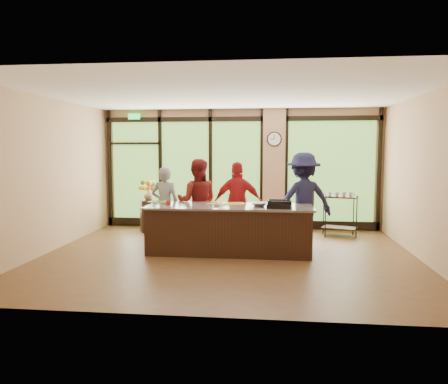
% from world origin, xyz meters
% --- Properties ---
extents(floor, '(7.00, 7.00, 0.00)m').
position_xyz_m(floor, '(0.00, 0.00, 0.00)').
color(floor, '#54361D').
rests_on(floor, ground).
extents(ceiling, '(7.00, 7.00, 0.00)m').
position_xyz_m(ceiling, '(0.00, 0.00, 3.00)').
color(ceiling, white).
rests_on(ceiling, back_wall).
extents(back_wall, '(7.00, 0.00, 7.00)m').
position_xyz_m(back_wall, '(0.00, 3.00, 1.50)').
color(back_wall, tan).
rests_on(back_wall, floor).
extents(left_wall, '(0.00, 6.00, 6.00)m').
position_xyz_m(left_wall, '(-3.50, 0.00, 1.50)').
color(left_wall, tan).
rests_on(left_wall, floor).
extents(right_wall, '(0.00, 6.00, 6.00)m').
position_xyz_m(right_wall, '(3.50, 0.00, 1.50)').
color(right_wall, tan).
rests_on(right_wall, floor).
extents(window_wall, '(6.90, 0.12, 3.00)m').
position_xyz_m(window_wall, '(0.16, 2.95, 1.39)').
color(window_wall, tan).
rests_on(window_wall, floor).
extents(island_base, '(3.10, 1.00, 0.88)m').
position_xyz_m(island_base, '(0.00, 0.30, 0.44)').
color(island_base, black).
rests_on(island_base, floor).
extents(countertop, '(3.20, 1.10, 0.04)m').
position_xyz_m(countertop, '(0.00, 0.30, 0.90)').
color(countertop, slate).
rests_on(countertop, island_base).
extents(wall_clock, '(0.36, 0.04, 0.36)m').
position_xyz_m(wall_clock, '(0.85, 2.87, 2.25)').
color(wall_clock, black).
rests_on(wall_clock, window_wall).
extents(cook_left, '(0.62, 0.42, 1.64)m').
position_xyz_m(cook_left, '(-1.45, 1.02, 0.82)').
color(cook_left, gray).
rests_on(cook_left, floor).
extents(cook_midleft, '(0.91, 0.73, 1.80)m').
position_xyz_m(cook_midleft, '(-0.76, 1.03, 0.90)').
color(cook_midleft, maroon).
rests_on(cook_midleft, floor).
extents(cook_midright, '(1.05, 0.50, 1.74)m').
position_xyz_m(cook_midright, '(0.11, 1.04, 0.87)').
color(cook_midright, '#A71920').
rests_on(cook_midright, floor).
extents(cook_right, '(1.41, 1.07, 1.94)m').
position_xyz_m(cook_right, '(1.45, 1.00, 0.97)').
color(cook_right, '#1A1A3A').
rests_on(cook_right, floor).
extents(roasting_pan, '(0.47, 0.39, 0.08)m').
position_xyz_m(roasting_pan, '(0.95, 0.06, 0.96)').
color(roasting_pan, black).
rests_on(roasting_pan, countertop).
extents(mixing_bowl, '(0.36, 0.36, 0.08)m').
position_xyz_m(mixing_bowl, '(0.57, 0.25, 0.96)').
color(mixing_bowl, silver).
rests_on(mixing_bowl, countertop).
extents(cutting_board_left, '(0.48, 0.42, 0.01)m').
position_xyz_m(cutting_board_left, '(-1.50, 0.68, 0.93)').
color(cutting_board_left, '#4D8F34').
rests_on(cutting_board_left, countertop).
extents(cutting_board_center, '(0.47, 0.42, 0.01)m').
position_xyz_m(cutting_board_center, '(-0.24, 0.51, 0.93)').
color(cutting_board_center, gold).
rests_on(cutting_board_center, countertop).
extents(cutting_board_right, '(0.51, 0.44, 0.01)m').
position_xyz_m(cutting_board_right, '(0.07, 0.56, 0.93)').
color(cutting_board_right, gold).
rests_on(cutting_board_right, countertop).
extents(prep_bowl_near, '(0.17, 0.17, 0.05)m').
position_xyz_m(prep_bowl_near, '(-1.28, 0.45, 0.95)').
color(prep_bowl_near, silver).
rests_on(prep_bowl_near, countertop).
extents(prep_bowl_mid, '(0.15, 0.15, 0.04)m').
position_xyz_m(prep_bowl_mid, '(-0.24, 0.21, 0.94)').
color(prep_bowl_mid, silver).
rests_on(prep_bowl_mid, countertop).
extents(prep_bowl_far, '(0.18, 0.18, 0.04)m').
position_xyz_m(prep_bowl_far, '(-0.35, 0.67, 0.94)').
color(prep_bowl_far, silver).
rests_on(prep_bowl_far, countertop).
extents(red_ramekin, '(0.11, 0.11, 0.08)m').
position_xyz_m(red_ramekin, '(-1.20, 0.27, 0.96)').
color(red_ramekin, red).
rests_on(red_ramekin, countertop).
extents(flower_stand, '(0.52, 0.52, 0.78)m').
position_xyz_m(flower_stand, '(-2.16, 2.22, 0.39)').
color(flower_stand, black).
rests_on(flower_stand, floor).
extents(flower_vase, '(0.24, 0.24, 0.25)m').
position_xyz_m(flower_vase, '(-2.16, 2.22, 0.90)').
color(flower_vase, '#967E52').
rests_on(flower_vase, flower_stand).
extents(bar_cart, '(0.85, 0.65, 1.03)m').
position_xyz_m(bar_cart, '(2.37, 2.18, 0.62)').
color(bar_cart, black).
rests_on(bar_cart, floor).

